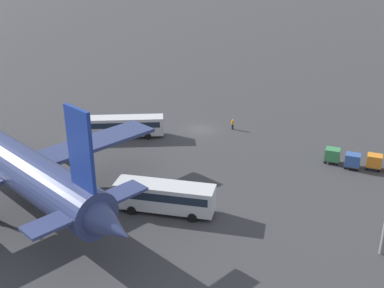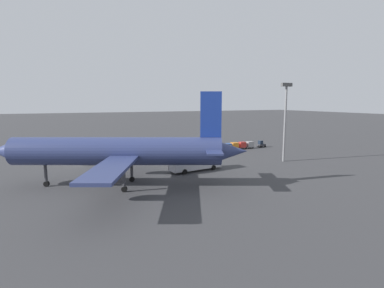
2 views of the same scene
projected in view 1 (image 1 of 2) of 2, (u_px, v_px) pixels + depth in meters
ground_plane at (201, 129)px, 77.27m from camera, size 600.00×600.00×0.00m
airplane at (10, 161)px, 52.60m from camera, size 40.37×34.78×15.65m
shuttle_bus_near at (122, 125)px, 73.72m from camera, size 12.64×7.70×3.20m
shuttle_bus_far at (165, 196)px, 53.42m from camera, size 11.46×4.45×3.37m
worker_person at (233, 124)px, 77.03m from camera, size 0.38×0.38×1.74m
cargo_cart_orange at (374, 161)px, 63.57m from camera, size 2.01×1.70×2.06m
cargo_cart_blue at (353, 160)px, 63.82m from camera, size 2.01×1.70×2.06m
cargo_cart_green at (332, 155)px, 65.41m from camera, size 2.01×1.70×2.06m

